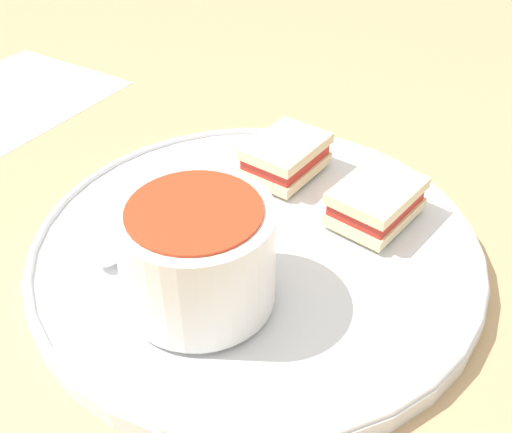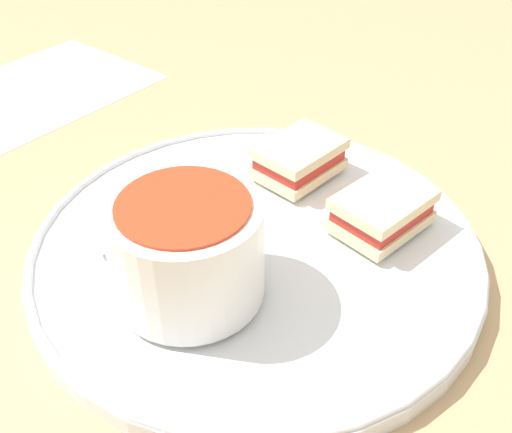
{
  "view_description": "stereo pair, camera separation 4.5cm",
  "coord_description": "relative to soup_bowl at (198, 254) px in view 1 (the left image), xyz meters",
  "views": [
    {
      "loc": [
        0.23,
        -0.27,
        0.32
      ],
      "look_at": [
        0.0,
        0.0,
        0.04
      ],
      "focal_mm": 42.0,
      "sensor_mm": 36.0,
      "label": 1
    },
    {
      "loc": [
        0.26,
        -0.24,
        0.32
      ],
      "look_at": [
        0.0,
        0.0,
        0.04
      ],
      "focal_mm": 42.0,
      "sensor_mm": 36.0,
      "label": 2
    }
  ],
  "objects": [
    {
      "name": "sandwich_half_far",
      "position": [
        -0.05,
        0.16,
        -0.02
      ],
      "size": [
        0.06,
        0.08,
        0.03
      ],
      "rotation": [
        0.0,
        0.0,
        1.64
      ],
      "color": "beige",
      "rests_on": "plate"
    },
    {
      "name": "soup_bowl",
      "position": [
        0.0,
        0.0,
        0.0
      ],
      "size": [
        0.1,
        0.1,
        0.07
      ],
      "color": "white",
      "rests_on": "plate"
    },
    {
      "name": "sandwich_half_near",
      "position": [
        0.04,
        0.15,
        -0.02
      ],
      "size": [
        0.05,
        0.07,
        0.03
      ],
      "rotation": [
        0.0,
        0.0,
        1.58
      ],
      "color": "beige",
      "rests_on": "plate"
    },
    {
      "name": "ground_plane",
      "position": [
        -0.01,
        0.07,
        -0.06
      ],
      "size": [
        2.4,
        2.4,
        0.0
      ],
      "primitive_type": "plane",
      "color": "tan"
    },
    {
      "name": "plate",
      "position": [
        -0.01,
        0.07,
        -0.05
      ],
      "size": [
        0.35,
        0.35,
        0.02
      ],
      "color": "white",
      "rests_on": "ground_plane"
    },
    {
      "name": "spoon",
      "position": [
        -0.08,
        -0.01,
        -0.03
      ],
      "size": [
        0.06,
        0.1,
        0.01
      ],
      "rotation": [
        0.0,
        0.0,
        5.21
      ],
      "color": "silver",
      "rests_on": "plate"
    }
  ]
}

